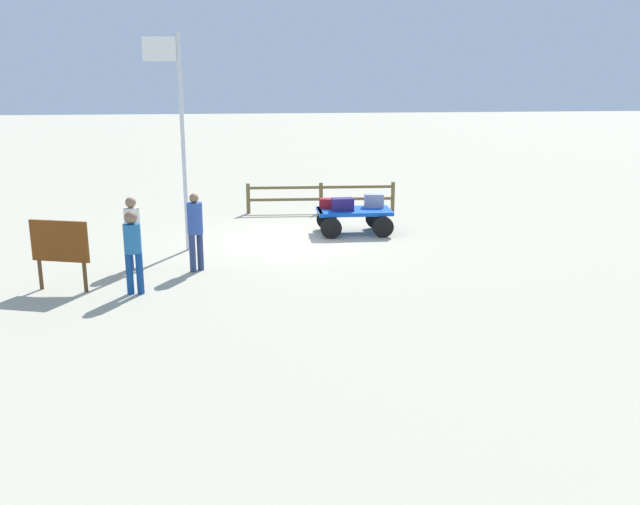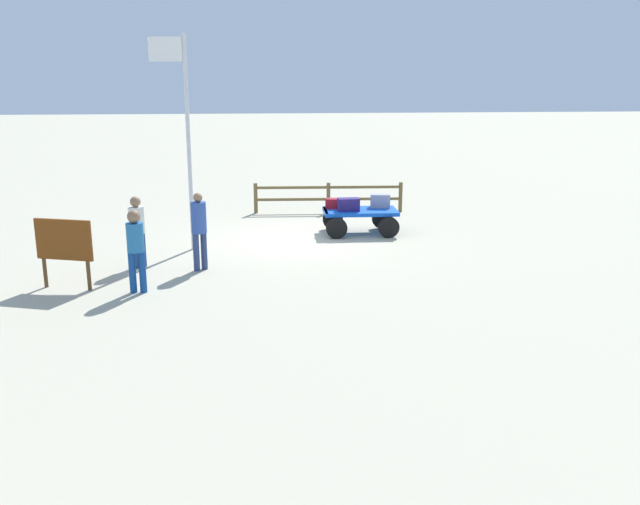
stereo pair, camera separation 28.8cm
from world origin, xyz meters
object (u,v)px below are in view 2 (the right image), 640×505
worker_trailing (136,244)px  flagpole (184,126)px  worker_lead (199,225)px  signboard (64,244)px  suitcase_olive (380,201)px  suitcase_grey (348,205)px  worker_supervisor (137,226)px  suitcase_navy (335,204)px  luggage_cart (359,216)px

worker_trailing → flagpole: 4.13m
worker_lead → signboard: worker_lead is taller
suitcase_olive → flagpole: bearing=17.2°
suitcase_grey → worker_supervisor: size_ratio=0.36×
worker_supervisor → worker_trailing: bearing=98.3°
worker_trailing → worker_lead: bearing=-126.3°
signboard → suitcase_navy: bearing=-142.5°
luggage_cart → suitcase_navy: (0.66, -0.25, 0.32)m
luggage_cart → suitcase_grey: suitcase_grey is taller
flagpole → worker_lead: bearing=101.9°
worker_lead → suitcase_grey: bearing=-140.3°
suitcase_navy → signboard: size_ratio=0.38×
suitcase_navy → worker_trailing: (4.59, 5.07, 0.20)m
worker_lead → suitcase_olive: bearing=-143.1°
suitcase_navy → worker_lead: worker_lead is taller
luggage_cart → flagpole: bearing=16.3°
worker_trailing → worker_supervisor: 1.92m
worker_supervisor → signboard: bearing=50.9°
suitcase_grey → luggage_cart: bearing=-158.0°
luggage_cart → worker_lead: (4.11, 3.28, 0.54)m
luggage_cart → worker_trailing: size_ratio=1.20×
suitcase_olive → suitcase_navy: suitcase_olive is taller
suitcase_navy → worker_trailing: 6.85m
worker_lead → signboard: 2.87m
suitcase_navy → worker_lead: size_ratio=0.31×
luggage_cart → worker_lead: bearing=38.6°
luggage_cart → worker_lead: worker_lead is taller
suitcase_navy → suitcase_grey: (-0.33, 0.38, 0.04)m
luggage_cart → worker_supervisor: worker_supervisor is taller
suitcase_navy → signboard: signboard is taller
worker_lead → worker_trailing: size_ratio=1.04×
signboard → luggage_cart: bearing=-146.7°
worker_lead → worker_trailing: bearing=53.7°
flagpole → luggage_cart: bearing=-163.7°
suitcase_grey → signboard: bearing=33.8°
worker_trailing → signboard: 1.55m
flagpole → signboard: 4.36m
suitcase_grey → flagpole: bearing=15.8°
suitcase_navy → flagpole: 4.75m
worker_lead → flagpole: 2.86m
suitcase_olive → suitcase_navy: (1.28, 0.03, -0.05)m
flagpole → signboard: flagpole is taller
luggage_cart → signboard: (6.74, 4.43, 0.47)m
luggage_cart → worker_lead: 5.29m
flagpole → suitcase_navy: bearing=-158.0°
suitcase_grey → signboard: size_ratio=0.40×
suitcase_navy → worker_trailing: worker_trailing is taller
suitcase_navy → worker_lead: (3.46, 3.52, 0.22)m
suitcase_navy → suitcase_grey: size_ratio=0.93×
signboard → suitcase_grey: bearing=-146.2°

